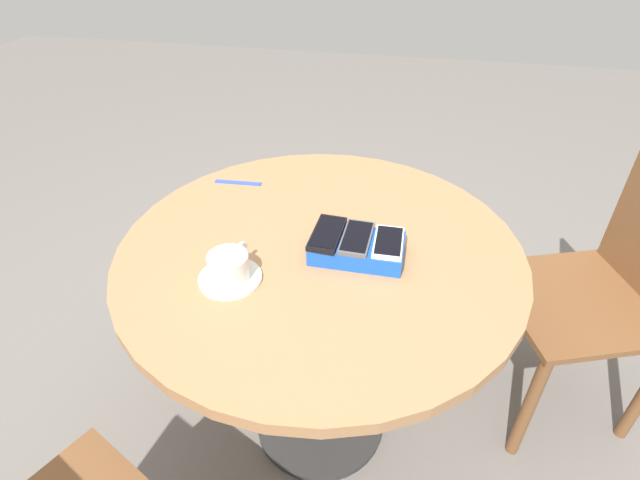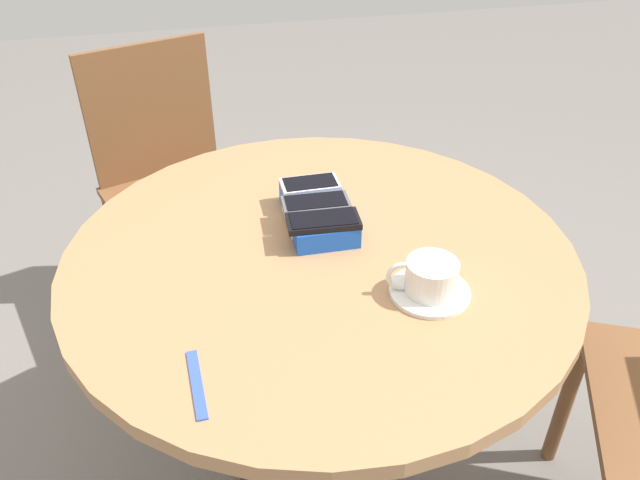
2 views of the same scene
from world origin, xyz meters
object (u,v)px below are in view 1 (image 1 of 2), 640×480
Objects in this scene: phone_box at (357,248)px; chair_far_side at (599,294)px; coffee_cup at (229,265)px; lanyard_strap at (238,183)px; phone_white at (389,242)px; phone_gray at (357,238)px; phone_black at (327,234)px; saucer at (230,278)px; round_table at (320,282)px.

chair_far_side is (-0.68, -0.29, -0.29)m from phone_box.
coffee_cup is (0.26, 0.13, 0.02)m from phone_box.
coffee_cup reaches higher than lanyard_strap.
phone_white is 0.88× the size of phone_gray.
phone_black is 1.17× the size of coffee_cup.
chair_far_side is (-0.68, -0.28, -0.31)m from phone_gray.
coffee_cup is (0.33, 0.13, -0.01)m from phone_white.
phone_box is 0.29m from coffee_cup.
phone_white is 0.36m from coffee_cup.
coffee_cup reaches higher than saucer.
saucer is at bearing 76.15° from coffee_cup.
phone_box is 0.08m from phone_white.
phone_black is 0.17× the size of chair_far_side.
lanyard_strap is (0.29, -0.25, 0.11)m from round_table.
phone_black reaches higher than saucer.
phone_box is 1.77× the size of coffee_cup.
saucer is at bearing 22.51° from phone_white.
chair_far_side reaches higher than phone_box.
lanyard_strap is at bearing -73.58° from coffee_cup.
phone_gray is at bearing -3.33° from phone_white.
phone_gray is (0.00, -0.00, 0.03)m from phone_box.
coffee_cup is at bearing 28.30° from phone_gray.
coffee_cup is at bearing 27.34° from phone_box.
phone_gray is 1.00× the size of lanyard_strap.
phone_black is at bearing 139.64° from lanyard_strap.
phone_gray reaches higher than phone_box.
phone_black is (-0.02, 0.01, 0.16)m from round_table.
phone_gray is at bearing 22.64° from chair_far_side.
coffee_cup reaches higher than phone_gray.
phone_gray is at bearing -151.70° from coffee_cup.
phone_black is 0.24m from saucer.
phone_white is at bearing -157.86° from coffee_cup.
coffee_cup reaches higher than phone_box.
lanyard_strap is at bearing 1.25° from chair_far_side.
phone_white is 0.88× the size of lanyard_strap.
chair_far_side reaches higher than round_table.
phone_white is 0.99× the size of coffee_cup.
coffee_cup is at bearing 24.24° from chair_far_side.
phone_black reaches higher than phone_white.
lanyard_strap is (0.12, -0.40, -0.00)m from saucer.
round_table is 0.26m from saucer.
round_table is 0.23m from phone_white.
lanyard_strap is 1.09m from chair_far_side.
phone_gray is 0.30m from saucer.
chair_far_side is (-0.94, -0.43, -0.27)m from saucer.
round_table is at bearing -29.55° from phone_black.
phone_white is (-0.07, 0.00, 0.03)m from phone_box.
round_table is 0.40m from lanyard_strap.
phone_box is at bearing 175.67° from phone_black.
phone_box is at bearing -0.03° from phone_white.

